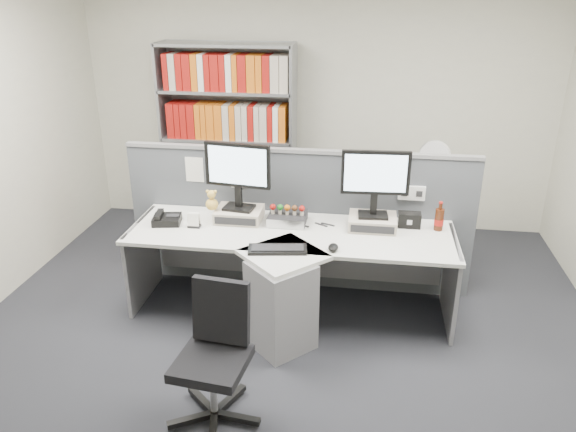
% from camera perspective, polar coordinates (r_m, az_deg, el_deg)
% --- Properties ---
extents(ground, '(5.50, 5.50, 0.00)m').
position_cam_1_polar(ground, '(4.14, -1.35, -15.38)').
color(ground, '#2B2C33').
rests_on(ground, ground).
extents(room_shell, '(5.04, 5.54, 2.72)m').
position_cam_1_polar(room_shell, '(3.34, -1.64, 9.53)').
color(room_shell, beige).
rests_on(room_shell, ground).
extents(partition, '(3.00, 0.08, 1.27)m').
position_cam_1_polar(partition, '(4.88, 1.08, -0.24)').
color(partition, '#4C5056').
rests_on(partition, ground).
extents(desk, '(2.60, 1.20, 0.72)m').
position_cam_1_polar(desk, '(4.38, -0.10, -5.88)').
color(desk, silver).
rests_on(desk, ground).
extents(monitor_riser_left, '(0.38, 0.31, 0.10)m').
position_cam_1_polar(monitor_riser_left, '(4.66, -5.01, 0.16)').
color(monitor_riser_left, '#C0B29F').
rests_on(monitor_riser_left, desk).
extents(monitor_riser_right, '(0.38, 0.31, 0.10)m').
position_cam_1_polar(monitor_riser_right, '(4.55, 8.62, -0.62)').
color(monitor_riser_right, '#C0B29F').
rests_on(monitor_riser_right, desk).
extents(monitor_left, '(0.55, 0.21, 0.56)m').
position_cam_1_polar(monitor_left, '(4.53, -5.17, 4.64)').
color(monitor_left, black).
rests_on(monitor_left, monitor_riser_left).
extents(monitor_right, '(0.53, 0.18, 0.54)m').
position_cam_1_polar(monitor_right, '(4.41, 8.90, 3.85)').
color(monitor_right, black).
rests_on(monitor_right, monitor_riser_right).
extents(desktop_pc, '(0.31, 0.27, 0.08)m').
position_cam_1_polar(desktop_pc, '(4.59, -0.04, -0.23)').
color(desktop_pc, black).
rests_on(desktop_pc, desk).
extents(figurines, '(0.29, 0.05, 0.09)m').
position_cam_1_polar(figurines, '(4.54, -0.07, 0.76)').
color(figurines, '#C0B29F').
rests_on(figurines, desktop_pc).
extents(keyboard, '(0.45, 0.23, 0.03)m').
position_cam_1_polar(keyboard, '(4.13, -1.07, -3.40)').
color(keyboard, black).
rests_on(keyboard, desk).
extents(mouse, '(0.08, 0.12, 0.05)m').
position_cam_1_polar(mouse, '(4.15, 4.64, -3.22)').
color(mouse, black).
rests_on(mouse, desk).
extents(desk_phone, '(0.25, 0.24, 0.10)m').
position_cam_1_polar(desk_phone, '(4.69, -12.33, -0.31)').
color(desk_phone, black).
rests_on(desk_phone, desk).
extents(desk_calendar, '(0.10, 0.08, 0.12)m').
position_cam_1_polar(desk_calendar, '(4.57, -9.58, -0.51)').
color(desk_calendar, black).
rests_on(desk_calendar, desk).
extents(plush_toy, '(0.10, 0.10, 0.18)m').
position_cam_1_polar(plush_toy, '(4.61, -7.79, 1.47)').
color(plush_toy, gold).
rests_on(plush_toy, monitor_riser_left).
extents(speaker, '(0.18, 0.10, 0.12)m').
position_cam_1_polar(speaker, '(4.61, 12.28, -0.39)').
color(speaker, black).
rests_on(speaker, desk).
extents(cola_bottle, '(0.07, 0.07, 0.24)m').
position_cam_1_polar(cola_bottle, '(4.60, 15.18, -0.35)').
color(cola_bottle, '#3F190A').
rests_on(cola_bottle, desk).
extents(shelving_unit, '(1.41, 0.40, 2.00)m').
position_cam_1_polar(shelving_unit, '(6.04, -6.04, 7.52)').
color(shelving_unit, gray).
rests_on(shelving_unit, ground).
extents(filing_cabinet, '(0.45, 0.61, 0.70)m').
position_cam_1_polar(filing_cabinet, '(5.68, 14.08, -0.77)').
color(filing_cabinet, gray).
rests_on(filing_cabinet, ground).
extents(desk_fan, '(0.29, 0.18, 0.49)m').
position_cam_1_polar(desk_fan, '(5.46, 14.74, 5.58)').
color(desk_fan, white).
rests_on(desk_fan, filing_cabinet).
extents(office_chair, '(0.57, 0.58, 0.88)m').
position_cam_1_polar(office_chair, '(3.55, -7.42, -13.48)').
color(office_chair, silver).
rests_on(office_chair, ground).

